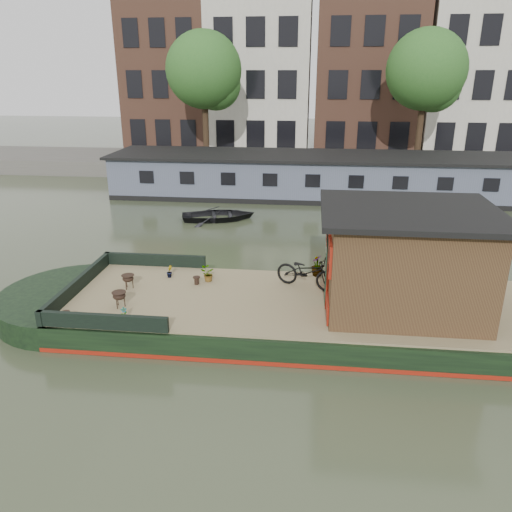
# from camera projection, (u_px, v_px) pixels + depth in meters

# --- Properties ---
(ground) EXTENTS (120.00, 120.00, 0.00)m
(ground) POSITION_uv_depth(u_px,v_px,m) (308.00, 325.00, 12.52)
(ground) COLOR #2B3220
(ground) RESTS_ON ground
(houseboat_hull) EXTENTS (14.01, 4.02, 0.60)m
(houseboat_hull) POSITION_uv_depth(u_px,v_px,m) (255.00, 312.00, 12.57)
(houseboat_hull) COLOR black
(houseboat_hull) RESTS_ON ground
(houseboat_deck) EXTENTS (11.80, 3.80, 0.05)m
(houseboat_deck) POSITION_uv_depth(u_px,v_px,m) (309.00, 302.00, 12.30)
(houseboat_deck) COLOR olive
(houseboat_deck) RESTS_ON houseboat_hull
(bow_bulwark) EXTENTS (3.00, 4.00, 0.35)m
(bow_bulwark) POSITION_uv_depth(u_px,v_px,m) (110.00, 285.00, 12.77)
(bow_bulwark) COLOR black
(bow_bulwark) RESTS_ON houseboat_deck
(cabin) EXTENTS (4.00, 3.50, 2.42)m
(cabin) POSITION_uv_depth(u_px,v_px,m) (405.00, 258.00, 11.64)
(cabin) COLOR black
(cabin) RESTS_ON houseboat_deck
(bicycle) EXTENTS (1.78, 1.17, 0.88)m
(bicycle) POSITION_uv_depth(u_px,v_px,m) (307.00, 272.00, 12.93)
(bicycle) COLOR black
(bicycle) RESTS_ON houseboat_deck
(potted_plant_b) EXTENTS (0.17, 0.20, 0.33)m
(potted_plant_b) POSITION_uv_depth(u_px,v_px,m) (169.00, 272.00, 13.69)
(potted_plant_b) COLOR brown
(potted_plant_b) RESTS_ON houseboat_deck
(potted_plant_c) EXTENTS (0.42, 0.38, 0.41)m
(potted_plant_c) POSITION_uv_depth(u_px,v_px,m) (207.00, 274.00, 13.40)
(potted_plant_c) COLOR #B26833
(potted_plant_c) RESTS_ON houseboat_deck
(potted_plant_d) EXTENTS (0.40, 0.40, 0.60)m
(potted_plant_d) POSITION_uv_depth(u_px,v_px,m) (317.00, 265.00, 13.75)
(potted_plant_d) COLOR brown
(potted_plant_d) RESTS_ON houseboat_deck
(potted_plant_e) EXTENTS (0.18, 0.18, 0.28)m
(potted_plant_e) POSITION_uv_depth(u_px,v_px,m) (124.00, 313.00, 11.37)
(potted_plant_e) COLOR brown
(potted_plant_e) RESTS_ON houseboat_deck
(brazier_front) EXTENTS (0.47, 0.47, 0.39)m
(brazier_front) POSITION_uv_depth(u_px,v_px,m) (120.00, 299.00, 11.94)
(brazier_front) COLOR black
(brazier_front) RESTS_ON houseboat_deck
(brazier_rear) EXTENTS (0.43, 0.43, 0.38)m
(brazier_rear) POSITION_uv_depth(u_px,v_px,m) (128.00, 282.00, 12.97)
(brazier_rear) COLOR black
(brazier_rear) RESTS_ON houseboat_deck
(bollard_port) EXTENTS (0.19, 0.19, 0.21)m
(bollard_port) POSITION_uv_depth(u_px,v_px,m) (197.00, 280.00, 13.24)
(bollard_port) COLOR black
(bollard_port) RESTS_ON houseboat_deck
(bollard_stbd) EXTENTS (0.19, 0.19, 0.22)m
(bollard_stbd) POSITION_uv_depth(u_px,v_px,m) (66.00, 316.00, 11.32)
(bollard_stbd) COLOR black
(bollard_stbd) RESTS_ON houseboat_deck
(dinghy) EXTENTS (3.57, 2.94, 0.64)m
(dinghy) POSITION_uv_depth(u_px,v_px,m) (219.00, 212.00, 21.37)
(dinghy) COLOR black
(dinghy) RESTS_ON ground
(far_houseboat) EXTENTS (20.40, 4.40, 2.11)m
(far_houseboat) POSITION_uv_depth(u_px,v_px,m) (313.00, 177.00, 25.24)
(far_houseboat) COLOR #484E60
(far_houseboat) RESTS_ON ground
(quay) EXTENTS (60.00, 6.00, 0.90)m
(quay) POSITION_uv_depth(u_px,v_px,m) (313.00, 165.00, 31.48)
(quay) COLOR #47443F
(quay) RESTS_ON ground
(townhouse_row) EXTENTS (27.25, 8.00, 16.50)m
(townhouse_row) POSITION_uv_depth(u_px,v_px,m) (320.00, 43.00, 35.41)
(townhouse_row) COLOR brown
(townhouse_row) RESTS_ON ground
(tree_left) EXTENTS (4.40, 4.40, 7.40)m
(tree_left) POSITION_uv_depth(u_px,v_px,m) (207.00, 74.00, 28.93)
(tree_left) COLOR #332316
(tree_left) RESTS_ON quay
(tree_right) EXTENTS (4.40, 4.40, 7.40)m
(tree_right) POSITION_uv_depth(u_px,v_px,m) (428.00, 74.00, 27.61)
(tree_right) COLOR #332316
(tree_right) RESTS_ON quay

